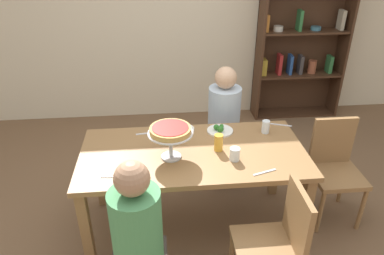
# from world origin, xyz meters

# --- Properties ---
(ground_plane) EXTENTS (12.00, 12.00, 0.00)m
(ground_plane) POSITION_xyz_m (0.00, 0.00, 0.00)
(ground_plane) COLOR brown
(rear_partition) EXTENTS (8.00, 0.12, 2.80)m
(rear_partition) POSITION_xyz_m (0.00, 2.20, 1.40)
(rear_partition) COLOR beige
(rear_partition) RESTS_ON ground_plane
(dining_table) EXTENTS (1.70, 0.84, 0.74)m
(dining_table) POSITION_xyz_m (0.00, 0.00, 0.65)
(dining_table) COLOR olive
(dining_table) RESTS_ON ground_plane
(bookshelf) EXTENTS (1.10, 0.30, 2.21)m
(bookshelf) POSITION_xyz_m (1.55, 2.02, 1.10)
(bookshelf) COLOR #422819
(bookshelf) RESTS_ON ground_plane
(diner_near_left) EXTENTS (0.34, 0.34, 1.15)m
(diner_near_left) POSITION_xyz_m (-0.40, -0.72, 0.49)
(diner_near_left) COLOR #382D28
(diner_near_left) RESTS_ON ground_plane
(diner_far_right) EXTENTS (0.34, 0.34, 1.15)m
(diner_far_right) POSITION_xyz_m (0.36, 0.70, 0.49)
(diner_far_right) COLOR #382D28
(diner_far_right) RESTS_ON ground_plane
(chair_head_east) EXTENTS (0.40, 0.40, 0.87)m
(chair_head_east) POSITION_xyz_m (1.19, 0.07, 0.49)
(chair_head_east) COLOR olive
(chair_head_east) RESTS_ON ground_plane
(chair_near_right) EXTENTS (0.40, 0.40, 0.87)m
(chair_near_right) POSITION_xyz_m (0.46, -0.70, 0.49)
(chair_near_right) COLOR olive
(chair_near_right) RESTS_ON ground_plane
(deep_dish_pizza_stand) EXTENTS (0.33, 0.33, 0.25)m
(deep_dish_pizza_stand) POSITION_xyz_m (-0.17, -0.06, 0.95)
(deep_dish_pizza_stand) COLOR silver
(deep_dish_pizza_stand) RESTS_ON dining_table
(salad_plate_near_diner) EXTENTS (0.20, 0.20, 0.07)m
(salad_plate_near_diner) POSITION_xyz_m (-0.07, 0.33, 0.76)
(salad_plate_near_diner) COLOR white
(salad_plate_near_diner) RESTS_ON dining_table
(salad_plate_far_diner) EXTENTS (0.21, 0.21, 0.07)m
(salad_plate_far_diner) POSITION_xyz_m (0.25, 0.28, 0.76)
(salad_plate_far_diner) COLOR white
(salad_plate_far_diner) RESTS_ON dining_table
(beer_glass_amber_tall) EXTENTS (0.07, 0.07, 0.13)m
(beer_glass_amber_tall) POSITION_xyz_m (0.19, -0.00, 0.81)
(beer_glass_amber_tall) COLOR gold
(beer_glass_amber_tall) RESTS_ON dining_table
(water_glass_clear_near) EXTENTS (0.07, 0.07, 0.10)m
(water_glass_clear_near) POSITION_xyz_m (0.29, -0.14, 0.79)
(water_glass_clear_near) COLOR white
(water_glass_clear_near) RESTS_ON dining_table
(water_glass_clear_far) EXTENTS (0.06, 0.06, 0.11)m
(water_glass_clear_far) POSITION_xyz_m (0.62, 0.23, 0.79)
(water_glass_clear_far) COLOR white
(water_glass_clear_far) RESTS_ON dining_table
(cutlery_fork_near) EXTENTS (0.18, 0.04, 0.00)m
(cutlery_fork_near) POSITION_xyz_m (-0.35, 0.30, 0.74)
(cutlery_fork_near) COLOR silver
(cutlery_fork_near) RESTS_ON dining_table
(cutlery_knife_near) EXTENTS (0.17, 0.08, 0.00)m
(cutlery_knife_near) POSITION_xyz_m (0.79, 0.34, 0.74)
(cutlery_knife_near) COLOR silver
(cutlery_knife_near) RESTS_ON dining_table
(cutlery_fork_far) EXTENTS (0.18, 0.07, 0.00)m
(cutlery_fork_far) POSITION_xyz_m (0.46, -0.32, 0.74)
(cutlery_fork_far) COLOR silver
(cutlery_fork_far) RESTS_ON dining_table
(cutlery_knife_far) EXTENTS (0.18, 0.03, 0.00)m
(cutlery_knife_far) POSITION_xyz_m (-0.57, -0.27, 0.74)
(cutlery_knife_far) COLOR silver
(cutlery_knife_far) RESTS_ON dining_table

